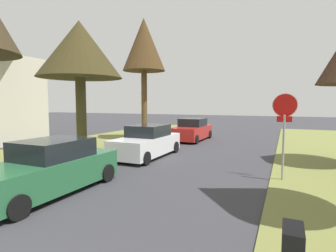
{
  "coord_description": "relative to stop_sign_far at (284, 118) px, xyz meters",
  "views": [
    {
      "loc": [
        4.04,
        0.06,
        2.66
      ],
      "look_at": [
        -0.39,
        10.05,
        1.73
      ],
      "focal_mm": 28.56,
      "sensor_mm": 36.0,
      "label": 1
    }
  ],
  "objects": [
    {
      "name": "parked_sedan_red",
      "position": [
        -6.16,
        8.49,
        -1.46
      ],
      "size": [
        1.95,
        4.41,
        1.57
      ],
      "color": "red",
      "rests_on": "ground"
    },
    {
      "name": "parked_sedan_white",
      "position": [
        -6.27,
        1.86,
        -1.46
      ],
      "size": [
        1.95,
        4.41,
        1.57
      ],
      "color": "white",
      "rests_on": "ground"
    },
    {
      "name": "parked_sedan_green",
      "position": [
        -6.34,
        -4.1,
        -1.46
      ],
      "size": [
        1.95,
        4.41,
        1.57
      ],
      "color": "#28663D",
      "rests_on": "ground"
    },
    {
      "name": "curbside_mailbox",
      "position": [
        0.16,
        -6.69,
        -1.12
      ],
      "size": [
        0.22,
        0.44,
        1.27
      ],
      "color": "brown",
      "rests_on": "grass_verge_right"
    },
    {
      "name": "stop_sign_far",
      "position": [
        0.0,
        0.0,
        0.0
      ],
      "size": [
        0.81,
        0.46,
        2.96
      ],
      "color": "#9EA0A5",
      "rests_on": "grass_verge_right"
    },
    {
      "name": "street_tree_left_mid_b",
      "position": [
        -9.33,
        0.65,
        3.05
      ],
      "size": [
        4.11,
        4.11,
        6.64
      ],
      "color": "#464122",
      "rests_on": "grass_verge_left"
    },
    {
      "name": "street_tree_left_far",
      "position": [
        -9.21,
        6.92,
        4.47
      ],
      "size": [
        2.97,
        2.97,
        8.52
      ],
      "color": "brown",
      "rests_on": "grass_verge_left"
    }
  ]
}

